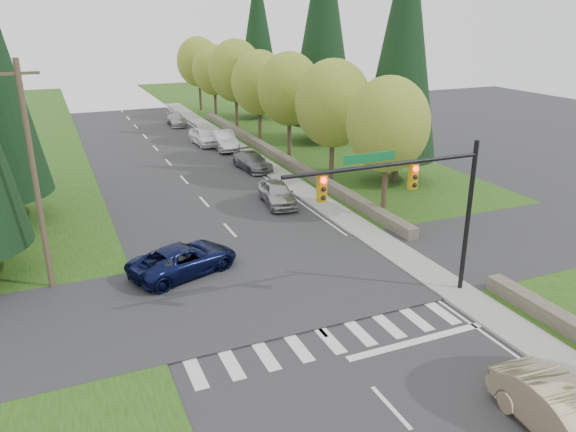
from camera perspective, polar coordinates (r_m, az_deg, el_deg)
ground at (r=19.55m, az=8.74°, el=-16.97°), size 120.00×120.00×0.00m
grass_east at (r=41.19m, az=9.59°, el=3.37°), size 14.00×110.00×0.06m
cross_street at (r=25.58m, az=-0.75°, el=-7.13°), size 120.00×8.00×0.10m
sidewalk_east at (r=40.06m, az=0.65°, el=3.22°), size 1.80×80.00×0.13m
curb_east at (r=39.73m, az=-0.47°, el=3.08°), size 0.20×80.00×0.13m
stone_wall_north at (r=47.73m, az=-1.39°, el=6.35°), size 0.70×40.00×0.70m
traffic_signal at (r=22.86m, az=12.82°, el=2.49°), size 8.70×0.37×6.80m
utility_pole at (r=25.86m, az=-24.34°, el=3.59°), size 1.60×0.24×10.00m
decid_tree_0 at (r=32.97m, az=10.15°, el=9.13°), size 4.80×4.80×8.37m
decid_tree_1 at (r=38.93m, az=4.59°, el=11.33°), size 5.20×5.20×8.80m
decid_tree_2 at (r=45.07m, az=0.13°, el=12.76°), size 5.00×5.00×8.82m
decid_tree_3 at (r=51.59m, az=-2.95°, el=13.38°), size 5.00×5.00×8.55m
decid_tree_4 at (r=58.15m, az=-5.37°, el=14.47°), size 5.40×5.40×9.18m
decid_tree_5 at (r=64.80m, az=-7.53°, el=14.50°), size 4.80×4.80×8.30m
decid_tree_6 at (r=71.53m, az=-9.09°, el=15.21°), size 5.20×5.20×8.86m
conifer_e_a at (r=40.10m, az=11.68°, el=16.99°), size 5.44×5.44×17.80m
conifer_e_b at (r=52.65m, az=3.61°, el=19.10°), size 6.12×6.12×19.80m
conifer_e_c at (r=65.13m, az=-3.08°, el=17.98°), size 5.10×5.10×16.80m
sedan_champagne at (r=18.83m, az=26.29°, el=-17.74°), size 1.97×4.94×1.60m
suv_navy at (r=26.87m, az=-10.54°, el=-4.37°), size 5.76×4.06×1.46m
parked_car_a at (r=35.88m, az=-1.10°, el=2.33°), size 2.28×4.58×1.50m
parked_car_b at (r=44.07m, az=-3.65°, el=5.58°), size 2.30×4.76×1.34m
parked_car_c at (r=50.94m, az=-6.54°, el=7.65°), size 1.98×5.05×1.64m
parked_car_d at (r=52.96m, az=-8.49°, el=8.02°), size 2.21×4.82×1.60m
parked_car_e at (r=62.66m, az=-11.25°, el=9.55°), size 1.87×4.27×1.22m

